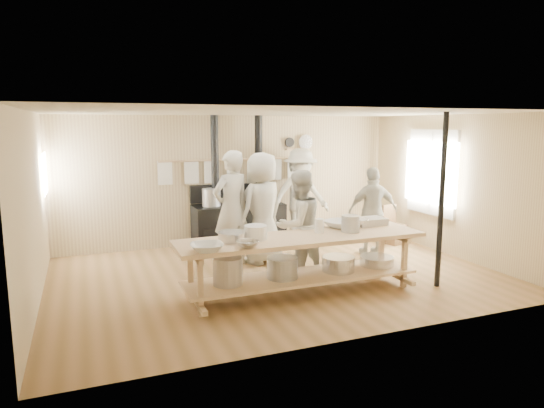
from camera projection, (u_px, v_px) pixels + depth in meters
name	position (u px, v px, depth m)	size (l,w,h in m)	color
ground	(278.00, 276.00, 7.84)	(7.00, 7.00, 0.00)	brown
room_shell	(278.00, 176.00, 7.58)	(7.00, 7.00, 7.00)	tan
window_right	(432.00, 172.00, 9.40)	(0.09, 1.50, 1.65)	beige
left_opening	(45.00, 174.00, 8.18)	(0.00, 0.90, 0.90)	white
stove	(238.00, 220.00, 9.70)	(1.90, 0.75, 2.60)	black
towel_rail	(234.00, 168.00, 9.80)	(3.00, 0.04, 0.47)	tan
back_wall_shelf	(299.00, 144.00, 10.28)	(0.63, 0.14, 0.32)	tan
prep_table	(301.00, 259.00, 6.93)	(3.60, 0.90, 0.85)	tan
support_post	(441.00, 201.00, 7.13)	(0.08, 0.08, 2.60)	black
cook_far_left	(231.00, 209.00, 8.27)	(0.73, 0.48, 1.99)	beige
cook_left	(299.00, 225.00, 7.54)	(0.84, 0.66, 1.73)	beige
cook_center	(262.00, 208.00, 8.46)	(0.95, 0.62, 1.95)	beige
cook_right	(373.00, 211.00, 9.02)	(0.97, 0.40, 1.65)	beige
cook_by_window	(300.00, 196.00, 9.94)	(1.25, 0.72, 1.94)	beige
chair	(394.00, 232.00, 9.95)	(0.43, 0.43, 0.79)	brown
bowl_white_a	(207.00, 247.00, 6.04)	(0.42, 0.42, 0.10)	white
bowl_steel_a	(248.00, 244.00, 6.24)	(0.29, 0.29, 0.09)	silver
bowl_white_b	(339.00, 224.00, 7.46)	(0.45, 0.45, 0.11)	white
bowl_steel_b	(357.00, 222.00, 7.57)	(0.36, 0.36, 0.11)	silver
roasting_pan	(369.00, 221.00, 7.65)	(0.50, 0.33, 0.11)	#B2B2B7
mixing_bowl_large	(232.00, 236.00, 6.60)	(0.39, 0.39, 0.13)	silver
bucket_galv	(350.00, 224.00, 7.14)	(0.27, 0.27, 0.25)	gray
deep_bowl_enamel	(256.00, 232.00, 6.66)	(0.32, 0.32, 0.20)	white
pitcher	(319.00, 226.00, 7.08)	(0.13, 0.13, 0.21)	white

